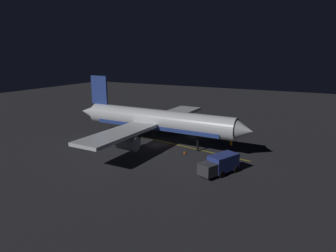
% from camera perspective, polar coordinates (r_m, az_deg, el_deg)
% --- Properties ---
extents(ground_plane, '(180.00, 180.00, 0.20)m').
position_cam_1_polar(ground_plane, '(52.67, -1.93, -3.57)').
color(ground_plane, '#28282D').
extents(apron_guide_stripe, '(4.76, 24.57, 0.01)m').
position_cam_1_polar(apron_guide_stripe, '(51.85, 2.55, -3.74)').
color(apron_guide_stripe, gold).
rests_on(apron_guide_stripe, ground_plane).
extents(airliner, '(32.89, 33.74, 11.38)m').
position_cam_1_polar(airliner, '(51.89, -2.53, 1.00)').
color(airliner, white).
rests_on(airliner, ground_plane).
extents(baggage_truck, '(6.19, 4.26, 2.52)m').
position_cam_1_polar(baggage_truck, '(40.23, 9.83, -7.20)').
color(baggage_truck, navy).
rests_on(baggage_truck, ground_plane).
extents(catering_truck, '(2.46, 5.71, 2.52)m').
position_cam_1_polar(catering_truck, '(59.46, 3.89, -0.22)').
color(catering_truck, silver).
rests_on(catering_truck, ground_plane).
extents(ground_crew_worker, '(0.40, 0.40, 1.74)m').
position_cam_1_polar(ground_crew_worker, '(50.43, 11.82, -3.47)').
color(ground_crew_worker, black).
rests_on(ground_crew_worker, ground_plane).
extents(traffic_cone_near_left, '(0.50, 0.50, 0.55)m').
position_cam_1_polar(traffic_cone_near_left, '(51.17, 0.57, -3.67)').
color(traffic_cone_near_left, '#EA590F').
rests_on(traffic_cone_near_left, ground_plane).
extents(traffic_cone_near_right, '(0.50, 0.50, 0.55)m').
position_cam_1_polar(traffic_cone_near_right, '(55.43, 11.85, -2.61)').
color(traffic_cone_near_right, '#EA590F').
rests_on(traffic_cone_near_right, ground_plane).
extents(traffic_cone_under_wing, '(0.50, 0.50, 0.55)m').
position_cam_1_polar(traffic_cone_under_wing, '(47.61, 3.14, -5.03)').
color(traffic_cone_under_wing, '#EA590F').
rests_on(traffic_cone_under_wing, ground_plane).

